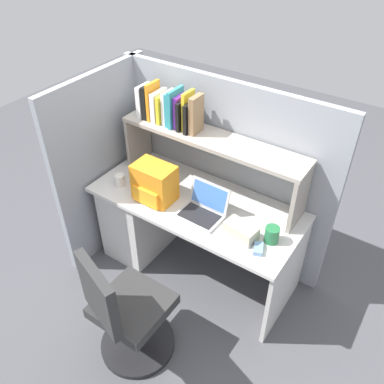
{
  "coord_description": "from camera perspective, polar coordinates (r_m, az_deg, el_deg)",
  "views": [
    {
      "loc": [
        1.28,
        -1.94,
        2.64
      ],
      "look_at": [
        0.0,
        -0.05,
        0.85
      ],
      "focal_mm": 38.0,
      "sensor_mm": 36.0,
      "label": 1
    }
  ],
  "objects": [
    {
      "name": "paper_cup",
      "position": [
        3.19,
        -10.09,
        1.66
      ],
      "size": [
        0.08,
        0.08,
        0.09
      ],
      "primitive_type": "cylinder",
      "color": "white",
      "rests_on": "desk"
    },
    {
      "name": "office_chair",
      "position": [
        2.78,
        -9.25,
        -16.72
      ],
      "size": [
        0.52,
        0.54,
        0.93
      ],
      "rotation": [
        0.0,
        0.0,
        2.81
      ],
      "color": "black",
      "rests_on": "ground_plane"
    },
    {
      "name": "cubicle_partition_left",
      "position": [
        3.41,
        -11.93,
        3.97
      ],
      "size": [
        0.05,
        1.06,
        1.55
      ],
      "primitive_type": "cube",
      "color": "gray",
      "rests_on": "ground_plane"
    },
    {
      "name": "cubicle_partition_rear",
      "position": [
        3.24,
        4.28,
        2.84
      ],
      "size": [
        1.84,
        0.05,
        1.55
      ],
      "primitive_type": "cube",
      "color": "gray",
      "rests_on": "ground_plane"
    },
    {
      "name": "reference_books_on_shelf",
      "position": [
        3.01,
        -3.13,
        11.72
      ],
      "size": [
        0.51,
        0.18,
        0.29
      ],
      "color": "white",
      "rests_on": "overhead_hutch"
    },
    {
      "name": "laptop",
      "position": [
        2.87,
        1.63,
        -2.33
      ],
      "size": [
        0.32,
        0.26,
        0.22
      ],
      "color": "#B7BABF",
      "rests_on": "desk"
    },
    {
      "name": "backpack",
      "position": [
        2.97,
        -5.34,
        1.23
      ],
      "size": [
        0.3,
        0.23,
        0.28
      ],
      "color": "orange",
      "rests_on": "desk"
    },
    {
      "name": "computer_mouse",
      "position": [
        2.67,
        9.27,
        -7.87
      ],
      "size": [
        0.09,
        0.12,
        0.03
      ],
      "primitive_type": "cube",
      "rotation": [
        0.0,
        0.0,
        0.38
      ],
      "color": "#7299C6",
      "rests_on": "desk"
    },
    {
      "name": "overhead_hutch",
      "position": [
        2.94,
        2.75,
        6.05
      ],
      "size": [
        1.44,
        0.28,
        0.45
      ],
      "color": "gray",
      "rests_on": "desk"
    },
    {
      "name": "desk",
      "position": [
        3.4,
        -4.96,
        -3.2
      ],
      "size": [
        1.6,
        0.7,
        0.73
      ],
      "color": "silver",
      "rests_on": "ground_plane"
    },
    {
      "name": "ground_plane",
      "position": [
        3.52,
        0.47,
        -10.52
      ],
      "size": [
        8.0,
        8.0,
        0.0
      ],
      "primitive_type": "plane",
      "color": "#4C4C51"
    },
    {
      "name": "tissue_box",
      "position": [
        2.72,
        6.88,
        -5.44
      ],
      "size": [
        0.24,
        0.15,
        0.1
      ],
      "primitive_type": "cube",
      "rotation": [
        0.0,
        0.0,
        -0.15
      ],
      "color": "#BFB299",
      "rests_on": "desk"
    },
    {
      "name": "snack_canister",
      "position": [
        2.72,
        11.15,
        -5.88
      ],
      "size": [
        0.1,
        0.1,
        0.12
      ],
      "primitive_type": "cylinder",
      "color": "#26723F",
      "rests_on": "desk"
    }
  ]
}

